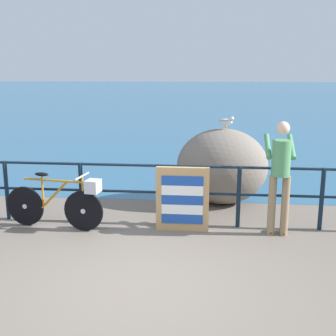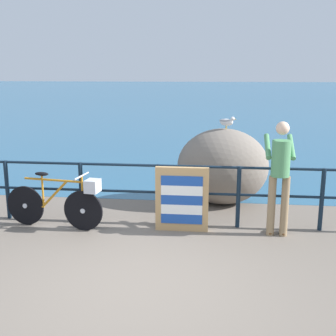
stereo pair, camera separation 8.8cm
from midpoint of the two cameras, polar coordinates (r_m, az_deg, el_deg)
name	(u,v)px [view 2 (the right image)]	position (r m, az deg, el deg)	size (l,w,h in m)	color
ground_plane	(200,116)	(24.87, 4.40, 6.90)	(120.00, 120.00, 0.10)	#6B6056
sea_surface	(209,91)	(53.14, 5.56, 10.09)	(120.00, 90.00, 0.01)	#285B7F
promenade_railing	(158,187)	(7.07, -0.95, -2.59)	(7.93, 0.07, 1.02)	black
bicycle	(62,201)	(7.12, -13.59, -4.25)	(1.69, 0.48, 0.92)	black
person_at_railing	(280,173)	(6.73, 14.99, -0.66)	(0.45, 0.64, 1.78)	#8C7251
folded_deckchair_stack	(182,199)	(6.82, 2.23, -4.17)	(0.84, 0.10, 1.04)	tan
breakwater_boulder_main	(223,166)	(8.24, 7.57, 0.20)	(1.73, 1.35, 1.45)	slate
seagull	(227,122)	(8.05, 8.11, 6.13)	(0.34, 0.21, 0.23)	gold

